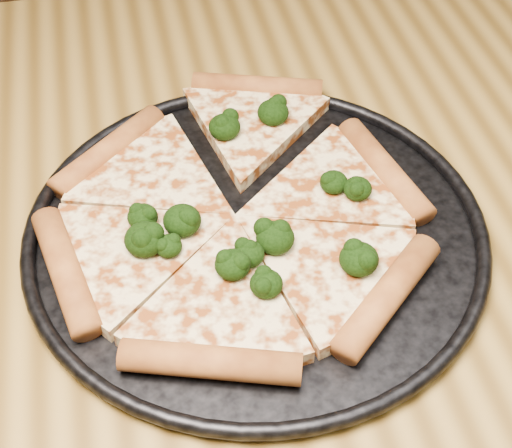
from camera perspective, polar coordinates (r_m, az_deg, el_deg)
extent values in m
cube|color=olive|center=(0.71, -7.10, -2.15)|extent=(1.20, 0.90, 0.04)
cube|color=brown|center=(1.37, 15.28, 2.83)|extent=(0.06, 0.06, 0.71)
cylinder|color=black|center=(0.69, 0.00, -0.75)|extent=(0.40, 0.40, 0.01)
torus|color=black|center=(0.69, 0.00, -0.35)|extent=(0.42, 0.42, 0.01)
cylinder|color=#BE6D2F|center=(0.74, 9.50, 4.00)|extent=(0.06, 0.14, 0.03)
cylinder|color=#BE6D2F|center=(0.84, 0.09, 10.11)|extent=(0.14, 0.07, 0.03)
cylinder|color=#BE6D2F|center=(0.77, -10.86, 5.35)|extent=(0.12, 0.11, 0.03)
cylinder|color=#BE6D2F|center=(0.66, -13.93, -3.38)|extent=(0.06, 0.14, 0.03)
cylinder|color=#BE6D2F|center=(0.59, -3.39, -10.17)|extent=(0.14, 0.07, 0.03)
cylinder|color=#BE6D2F|center=(0.64, 9.68, -5.30)|extent=(0.12, 0.11, 0.03)
ellipsoid|color=black|center=(0.76, -2.35, 7.20)|extent=(0.03, 0.03, 0.02)
ellipsoid|color=black|center=(0.71, 7.54, 2.61)|extent=(0.03, 0.03, 0.02)
ellipsoid|color=black|center=(0.78, 1.28, 8.27)|extent=(0.03, 0.03, 0.02)
ellipsoid|color=black|center=(0.66, -6.50, -1.64)|extent=(0.02, 0.02, 0.02)
ellipsoid|color=black|center=(0.66, -8.26, -1.14)|extent=(0.03, 0.03, 0.03)
ellipsoid|color=black|center=(0.71, 5.78, 3.10)|extent=(0.03, 0.03, 0.02)
ellipsoid|color=black|center=(0.62, 0.76, -4.45)|extent=(0.03, 0.03, 0.02)
ellipsoid|color=black|center=(0.67, -5.50, 0.27)|extent=(0.03, 0.03, 0.03)
ellipsoid|color=black|center=(0.65, 1.43, -1.02)|extent=(0.03, 0.03, 0.02)
ellipsoid|color=black|center=(0.64, -0.53, -2.24)|extent=(0.03, 0.03, 0.02)
ellipsoid|color=black|center=(0.64, 7.64, -2.59)|extent=(0.03, 0.03, 0.02)
ellipsoid|color=black|center=(0.64, -1.75, -3.02)|extent=(0.03, 0.03, 0.02)
ellipsoid|color=black|center=(0.68, -8.40, 0.54)|extent=(0.03, 0.03, 0.02)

